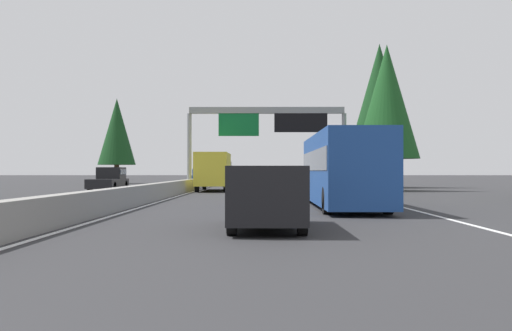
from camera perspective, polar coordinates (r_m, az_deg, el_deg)
ground_plane at (r=63.90m, az=-4.37°, el=-1.93°), size 320.00×320.00×0.00m
median_barrier at (r=83.85m, az=-3.40°, el=-1.29°), size 180.00×0.56×0.90m
shoulder_stripe_right at (r=73.91m, az=5.24°, el=-1.73°), size 160.00×0.16×0.01m
shoulder_stripe_median at (r=73.85m, az=-3.51°, el=-1.74°), size 160.00×0.16×0.01m
sign_gantry_overhead at (r=47.64m, az=1.23°, el=3.95°), size 0.50×12.68×6.64m
minivan_distant_b at (r=16.23m, az=1.00°, el=-2.70°), size 5.00×1.95×1.69m
bus_far_center at (r=25.90m, az=8.23°, el=-0.19°), size 11.50×2.55×3.10m
box_truck_near_right at (r=46.98m, az=-4.01°, el=-0.47°), size 8.50×2.40×2.95m
pickup_mid_left at (r=91.78m, az=0.37°, el=-0.93°), size 5.60×2.00×1.86m
sedan_mid_center at (r=101.14m, az=0.50°, el=-1.03°), size 4.40×1.80×1.47m
sedan_distant_a at (r=133.53m, az=2.01°, el=-0.91°), size 4.40×1.80×1.47m
sedan_mid_right at (r=40.62m, az=5.47°, el=-1.77°), size 4.40×1.80×1.47m
oncoming_near at (r=82.27m, az=-5.41°, el=-0.98°), size 5.60×2.00×1.86m
oncoming_far at (r=47.82m, az=-13.80°, el=-1.29°), size 5.60×2.00×1.86m
conifer_right_near at (r=48.40m, az=12.37°, el=5.96°), size 5.08×5.08×11.55m
conifer_right_mid at (r=58.33m, az=11.69°, el=6.14°), size 6.02×6.02×13.69m
conifer_left_mid at (r=77.05m, az=-13.12°, el=3.15°), size 4.70×4.70×10.68m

